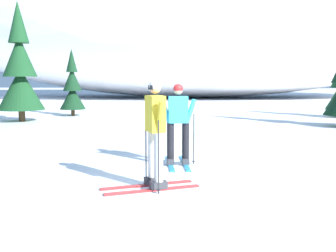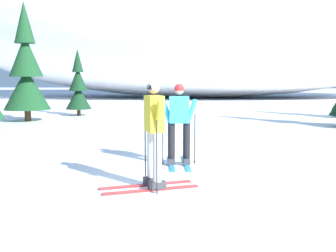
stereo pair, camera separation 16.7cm
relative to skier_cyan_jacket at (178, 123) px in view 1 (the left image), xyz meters
The scene contains 6 objects.
ground_plane 1.39m from the skier_cyan_jacket, 58.82° to the right, with size 120.00×120.00×0.00m, color white.
skier_cyan_jacket is the anchor object (origin of this frame).
skier_yellow_jacket 1.88m from the skier_cyan_jacket, 99.35° to the right, with size 1.67×1.06×1.83m.
pine_tree_left 10.72m from the skier_cyan_jacket, 130.59° to the left, with size 1.92×1.92×4.97m.
pine_tree_center_left 12.07m from the skier_cyan_jacket, 117.36° to the left, with size 1.23×1.23×3.19m.
snow_ridge_background 29.39m from the skier_cyan_jacket, 90.11° to the left, with size 48.55×21.42×15.24m, color white.
Camera 1 is at (-0.16, -7.73, 1.88)m, focal length 43.99 mm.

